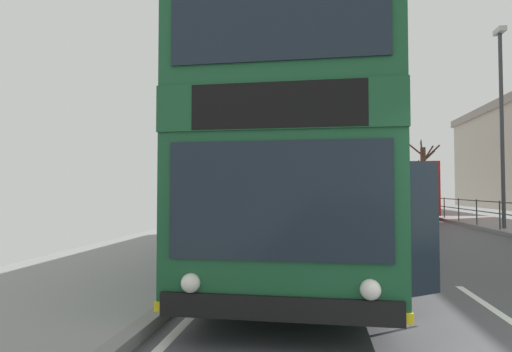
# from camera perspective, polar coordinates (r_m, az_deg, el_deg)

# --- Properties ---
(double_decker_bus_main) EXTENTS (3.25, 11.44, 4.51)m
(double_decker_bus_main) POSITION_cam_1_polar(r_m,az_deg,el_deg) (9.59, 6.44, 2.41)
(double_decker_bus_main) COLOR #19512D
(double_decker_bus_main) RESTS_ON ground
(background_bus_far_lane) EXTENTS (2.80, 10.01, 3.09)m
(background_bus_far_lane) POSITION_cam_1_polar(r_m,az_deg,el_deg) (26.46, 19.77, -1.76)
(background_bus_far_lane) COLOR red
(background_bus_far_lane) RESTS_ON ground
(pedestrian_railing_far_kerb) EXTENTS (0.05, 25.71, 1.08)m
(pedestrian_railing_far_kerb) POSITION_cam_1_polar(r_m,az_deg,el_deg) (19.37, 29.23, -4.00)
(pedestrian_railing_far_kerb) COLOR #2D3338
(pedestrian_railing_far_kerb) RESTS_ON ground
(street_lamp_far_side) EXTENTS (0.28, 0.60, 7.85)m
(street_lamp_far_side) POSITION_cam_1_polar(r_m,az_deg,el_deg) (18.35, 31.92, 7.87)
(street_lamp_far_side) COLOR #38383D
(street_lamp_far_side) RESTS_ON ground
(bare_tree_far_00) EXTENTS (2.69, 2.84, 5.35)m
(bare_tree_far_00) POSITION_cam_1_polar(r_m,az_deg,el_deg) (30.64, 22.99, 0.19)
(bare_tree_far_00) COLOR #423328
(bare_tree_far_00) RESTS_ON ground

